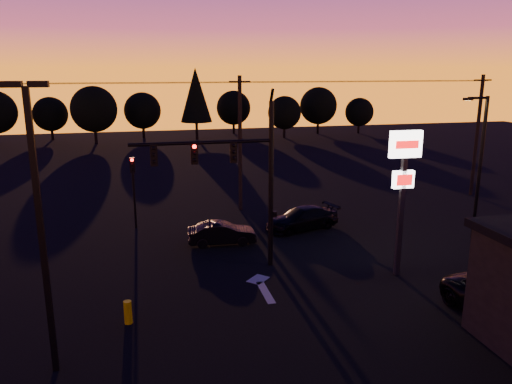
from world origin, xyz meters
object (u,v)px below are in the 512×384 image
at_px(pylon_sign, 404,173).
at_px(streetlight, 479,161).
at_px(traffic_signal_mast, 238,168).
at_px(bollard, 128,312).
at_px(secondary_signal, 133,182).
at_px(suv_parked, 508,304).
at_px(car_mid, 222,233).
at_px(car_right, 302,218).
at_px(parking_lot_light, 39,214).

distance_m(pylon_sign, streetlight, 8.00).
bearing_deg(pylon_sign, traffic_signal_mast, 160.64).
relative_size(traffic_signal_mast, pylon_sign, 1.26).
bearing_deg(bollard, pylon_sign, 8.84).
bearing_deg(secondary_signal, suv_parked, -47.38).
xyz_separation_m(traffic_signal_mast, suv_parked, (8.98, -7.59, -4.20)).
xyz_separation_m(traffic_signal_mast, car_mid, (-0.25, 3.53, -4.32)).
distance_m(bollard, car_right, 13.79).
bearing_deg(bollard, car_right, 43.17).
distance_m(bollard, suv_parked, 14.50).
relative_size(traffic_signal_mast, car_mid, 2.29).
height_order(car_right, suv_parked, suv_parked).
bearing_deg(streetlight, bollard, -162.87).
distance_m(parking_lot_light, streetlight, 23.05).
relative_size(parking_lot_light, bollard, 10.05).
xyz_separation_m(secondary_signal, suv_parked, (13.88, -15.08, -2.13)).
bearing_deg(secondary_signal, car_mid, -40.47).
distance_m(traffic_signal_mast, pylon_sign, 7.52).
bearing_deg(traffic_signal_mast, suv_parked, -40.22).
bearing_deg(suv_parked, car_right, 99.55).
bearing_deg(secondary_signal, bollard, -91.27).
xyz_separation_m(streetlight, suv_parked, (-5.03, -9.10, -3.69)).
bearing_deg(pylon_sign, streetlight, 30.08).
relative_size(bollard, car_mid, 0.24).
xyz_separation_m(traffic_signal_mast, streetlight, (14.01, 1.51, -0.52)).
relative_size(secondary_signal, streetlight, 0.54).
xyz_separation_m(bollard, suv_parked, (14.14, -3.19, 0.28)).
bearing_deg(secondary_signal, car_right, -14.09).
distance_m(streetlight, bollard, 20.45).
relative_size(bollard, car_right, 0.20).
bearing_deg(traffic_signal_mast, car_mid, 94.06).
xyz_separation_m(secondary_signal, pylon_sign, (12.00, -9.99, 2.05)).
xyz_separation_m(traffic_signal_mast, pylon_sign, (7.10, -2.49, -0.02)).
xyz_separation_m(car_right, suv_parked, (4.08, -12.63, 0.07)).
xyz_separation_m(traffic_signal_mast, secondary_signal, (-4.90, 7.49, -2.07)).
relative_size(secondary_signal, suv_parked, 0.83).
bearing_deg(pylon_sign, car_mid, 140.68).
distance_m(traffic_signal_mast, car_right, 8.22).
bearing_deg(secondary_signal, pylon_sign, -39.77).
height_order(traffic_signal_mast, car_mid, traffic_signal_mast).
bearing_deg(suv_parked, bollard, 158.91).
xyz_separation_m(streetlight, car_right, (-9.11, 3.53, -3.76)).
distance_m(secondary_signal, suv_parked, 20.61).
relative_size(traffic_signal_mast, secondary_signal, 1.97).
height_order(streetlight, car_mid, streetlight).
height_order(pylon_sign, bollard, pylon_sign).
height_order(traffic_signal_mast, car_right, traffic_signal_mast).
height_order(parking_lot_light, pylon_sign, parking_lot_light).
height_order(traffic_signal_mast, bollard, traffic_signal_mast).
relative_size(traffic_signal_mast, streetlight, 1.07).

